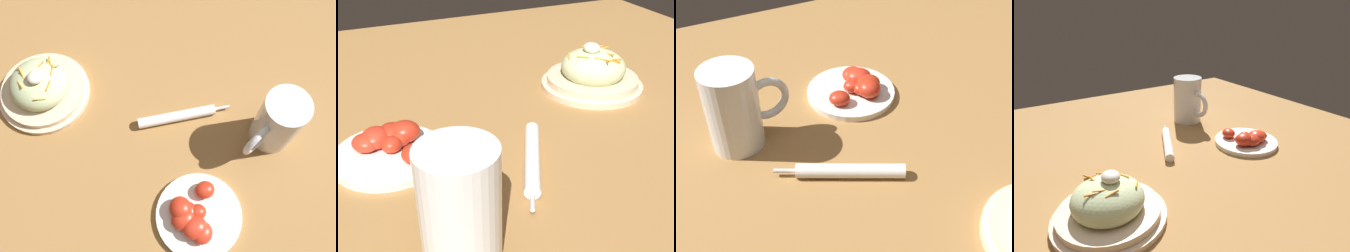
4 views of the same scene
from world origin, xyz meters
The scene contains 5 objects.
ground_plane centered at (0.00, 0.00, 0.00)m, with size 1.43×1.43×0.00m, color #9E703D.
salad_plate centered at (0.08, -0.18, 0.03)m, with size 0.21×0.21×0.10m.
beer_mug centered at (-0.26, 0.22, 0.07)m, with size 0.15×0.09×0.15m.
napkin_roll centered at (-0.12, 0.06, 0.01)m, with size 0.20×0.11×0.02m.
tomato_plate centered at (-0.01, 0.26, 0.02)m, with size 0.18×0.18×0.05m.
Camera 4 is at (0.53, -0.31, 0.37)m, focal length 31.47 mm.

